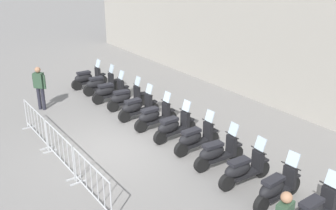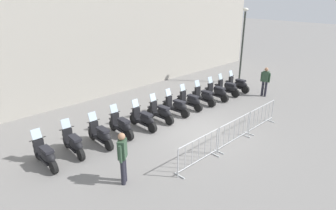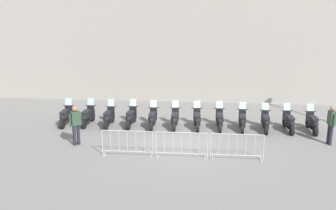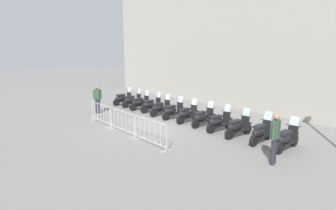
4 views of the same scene
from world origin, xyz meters
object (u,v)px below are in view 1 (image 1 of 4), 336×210
object	(u,v)px
motorcycle_11	(314,210)
officer_mid_plaza	(40,86)
motorcycle_5	(154,116)
motorcycle_8	(217,153)
motorcycle_4	(137,107)
motorcycle_10	(276,188)
motorcycle_2	(110,91)
barrier_segment_1	(59,149)
motorcycle_7	(195,138)
motorcycle_6	(173,127)
barrier_segment_0	(35,124)
motorcycle_0	(88,78)
motorcycle_1	(100,84)
barrier_segment_2	(92,183)
motorcycle_9	(243,169)
motorcycle_3	(125,98)

from	to	relation	value
motorcycle_11	officer_mid_plaza	world-z (taller)	officer_mid_plaza
motorcycle_5	motorcycle_8	world-z (taller)	same
motorcycle_4	officer_mid_plaza	xyz separation A→B (m)	(-2.46, -3.07, 0.53)
motorcycle_4	motorcycle_10	world-z (taller)	same
motorcycle_2	barrier_segment_1	world-z (taller)	motorcycle_2
motorcycle_2	motorcycle_7	world-z (taller)	same
motorcycle_6	barrier_segment_0	size ratio (longest dim) A/B	0.83
motorcycle_6	motorcycle_10	xyz separation A→B (m)	(4.27, 0.74, 0.00)
motorcycle_7	motorcycle_8	size ratio (longest dim) A/B	0.99
motorcycle_0	motorcycle_10	bearing A→B (deg)	10.51
motorcycle_1	motorcycle_8	size ratio (longest dim) A/B	1.00
motorcycle_7	barrier_segment_2	bearing A→B (deg)	-71.39
motorcycle_7	motorcycle_1	bearing A→B (deg)	-169.43
motorcycle_5	barrier_segment_0	xyz separation A→B (m)	(-0.96, -3.85, 0.07)
motorcycle_1	barrier_segment_1	world-z (taller)	motorcycle_1
motorcycle_1	motorcycle_9	xyz separation A→B (m)	(8.55, 1.46, 0.00)
barrier_segment_1	barrier_segment_2	distance (m)	2.17
motorcycle_6	barrier_segment_2	bearing A→B (deg)	-55.80
motorcycle_7	motorcycle_10	world-z (taller)	same
motorcycle_1	motorcycle_0	bearing A→B (deg)	-164.19
motorcycle_0	motorcycle_5	size ratio (longest dim) A/B	1.00
motorcycle_10	barrier_segment_1	size ratio (longest dim) A/B	0.83
motorcycle_0	barrier_segment_2	distance (m)	8.89
motorcycle_7	motorcycle_10	size ratio (longest dim) A/B	1.01
motorcycle_4	motorcycle_6	bearing A→B (deg)	12.51
officer_mid_plaza	motorcycle_11	bearing A→B (deg)	24.20
motorcycle_1	officer_mid_plaza	xyz separation A→B (m)	(0.76, -2.59, 0.53)
motorcycle_6	motorcycle_4	bearing A→B (deg)	-167.49
motorcycle_1	barrier_segment_2	bearing A→B (deg)	-17.30
motorcycle_1	motorcycle_9	distance (m)	8.67
motorcycle_0	motorcycle_4	xyz separation A→B (m)	(4.27, 0.77, 0.00)
barrier_segment_0	motorcycle_2	bearing A→B (deg)	124.65
motorcycle_8	barrier_segment_2	xyz separation A→B (m)	(0.13, -3.69, 0.07)
motorcycle_4	barrier_segment_1	xyz separation A→B (m)	(2.24, -3.23, 0.07)
motorcycle_8	barrier_segment_0	bearing A→B (deg)	-132.91
motorcycle_8	motorcycle_2	bearing A→B (deg)	-169.09
motorcycle_1	motorcycle_3	world-z (taller)	same
motorcycle_8	motorcycle_10	world-z (taller)	same
motorcycle_0	motorcycle_9	size ratio (longest dim) A/B	1.00
motorcycle_9	officer_mid_plaza	world-z (taller)	officer_mid_plaza
motorcycle_5	motorcycle_9	size ratio (longest dim) A/B	1.00
motorcycle_2	barrier_segment_2	world-z (taller)	motorcycle_2
motorcycle_0	motorcycle_2	distance (m)	2.17
motorcycle_1	motorcycle_8	bearing A→B (deg)	10.04
motorcycle_0	officer_mid_plaza	size ratio (longest dim) A/B	0.99
barrier_segment_2	motorcycle_8	bearing A→B (deg)	91.97
barrier_segment_1	barrier_segment_2	bearing A→B (deg)	10.26
motorcycle_5	motorcycle_8	bearing A→B (deg)	10.82
motorcycle_8	motorcycle_10	size ratio (longest dim) A/B	1.01
barrier_segment_0	barrier_segment_2	world-z (taller)	same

